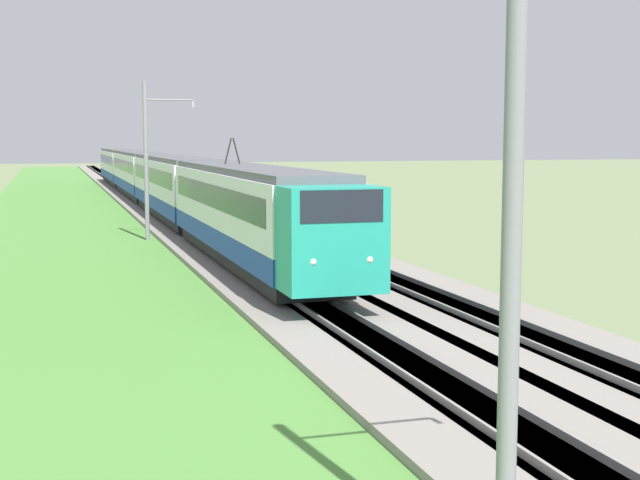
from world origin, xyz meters
name	(u,v)px	position (x,y,z in m)	size (l,w,h in m)	color
ballast_main	(181,225)	(50.00, 0.00, 0.15)	(240.00, 4.40, 0.30)	gray
ballast_adjacent	(246,223)	(50.00, -3.91, 0.15)	(240.00, 4.40, 0.30)	gray
track_main	(181,224)	(50.00, 0.00, 0.16)	(240.00, 1.57, 0.45)	#4C4238
track_adjacent	(246,223)	(50.00, -3.91, 0.16)	(240.00, 1.57, 0.45)	#4C4238
grass_verge	(85,229)	(50.00, 5.52, 0.06)	(240.00, 12.59, 0.12)	#4C8438
passenger_train	(154,176)	(63.76, 0.00, 2.46)	(87.83, 2.89, 5.22)	teal
catenary_mast_near	(517,235)	(5.80, 2.64, 4.15)	(0.22, 2.56, 8.02)	slate
catenary_mast_mid	(147,160)	(42.64, 2.64, 4.15)	(0.22, 2.56, 8.02)	slate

